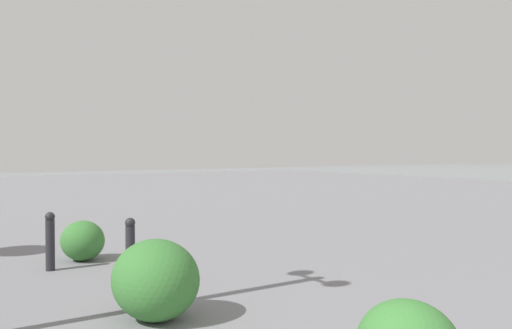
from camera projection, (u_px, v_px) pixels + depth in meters
The scene contains 4 objects.
bollard_near at pixel (130, 246), 7.00m from camera, with size 0.13×0.13×0.76m.
bollard_mid at pixel (50, 240), 7.38m from camera, with size 0.13×0.13×0.79m.
shrub_low at pixel (156, 280), 5.22m from camera, with size 0.91×0.82×0.77m.
shrub_wide at pixel (83, 241), 8.05m from camera, with size 0.69×0.62×0.59m.
Camera 1 is at (-0.88, 1.31, 1.61)m, focal length 38.59 mm.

